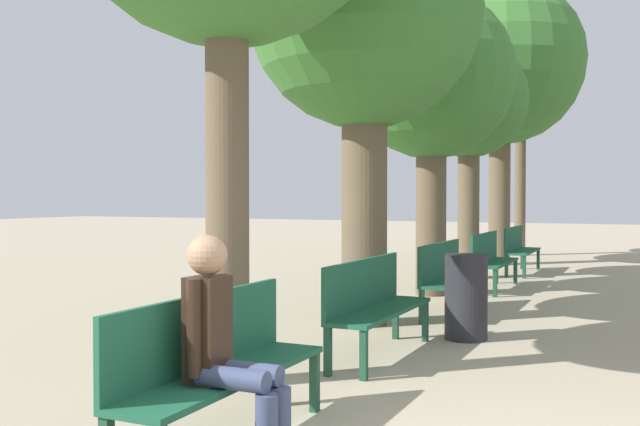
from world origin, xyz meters
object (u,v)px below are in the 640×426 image
object	(u,v)px
bench_row_1	(373,299)
tree_row_1	(365,18)
bench_row_2	(447,272)
tree_row_5	(521,86)
trash_bin	(466,297)
bench_row_3	(490,256)
tree_row_2	(431,80)
tree_row_3	(469,103)
bench_row_4	(519,246)
tree_row_4	(500,64)
person_seated	(225,343)
bench_row_0	(215,357)

from	to	relation	value
bench_row_1	tree_row_1	distance (m)	3.64
bench_row_2	bench_row_1	bearing A→B (deg)	-90.00
tree_row_5	trash_bin	world-z (taller)	tree_row_5
bench_row_1	bench_row_3	world-z (taller)	same
tree_row_2	tree_row_3	xyz separation A→B (m)	(-0.00, 2.53, -0.06)
tree_row_5	bench_row_3	bearing A→B (deg)	-84.33
bench_row_4	tree_row_4	world-z (taller)	tree_row_4
bench_row_3	tree_row_5	bearing A→B (deg)	95.67
trash_bin	tree_row_5	bearing A→B (deg)	96.65
person_seated	trash_bin	size ratio (longest dim) A/B	1.44
tree_row_1	trash_bin	distance (m)	3.57
bench_row_0	tree_row_5	size ratio (longest dim) A/B	0.33
bench_row_2	bench_row_0	bearing A→B (deg)	-90.00
tree_row_5	person_seated	distance (m)	16.34
tree_row_3	tree_row_4	distance (m)	3.28
bench_row_0	bench_row_3	distance (m)	8.33
tree_row_1	tree_row_5	xyz separation A→B (m)	(0.00, 11.23, 0.74)
tree_row_3	bench_row_0	bearing A→B (deg)	-85.78
person_seated	tree_row_5	bearing A→B (deg)	93.46
tree_row_2	person_seated	world-z (taller)	tree_row_2
tree_row_5	person_seated	xyz separation A→B (m)	(0.96, -15.87, -3.77)
tree_row_2	person_seated	distance (m)	8.04
tree_row_3	tree_row_4	world-z (taller)	tree_row_4
tree_row_5	person_seated	bearing A→B (deg)	-86.54
bench_row_0	tree_row_4	bearing A→B (deg)	93.23
bench_row_0	trash_bin	world-z (taller)	bench_row_0
bench_row_2	person_seated	distance (m)	5.81
trash_bin	bench_row_0	bearing A→B (deg)	-99.00
bench_row_2	tree_row_1	bearing A→B (deg)	-121.64
tree_row_1	person_seated	distance (m)	5.62
tree_row_2	trash_bin	xyz separation A→B (m)	(1.36, -3.27, -2.95)
trash_bin	bench_row_3	bearing A→B (deg)	98.29
bench_row_1	tree_row_2	distance (m)	5.37
tree_row_2	tree_row_5	xyz separation A→B (m)	(0.00, 8.35, 1.07)
bench_row_0	bench_row_2	size ratio (longest dim) A/B	1.00
tree_row_2	tree_row_3	size ratio (longest dim) A/B	1.05
bench_row_3	tree_row_1	size ratio (longest dim) A/B	0.36
bench_row_0	tree_row_2	bearing A→B (deg)	95.69
tree_row_4	person_seated	bearing A→B (deg)	-85.80
bench_row_2	bench_row_3	world-z (taller)	same
bench_row_0	bench_row_1	size ratio (longest dim) A/B	1.00
bench_row_2	bench_row_3	xyz separation A→B (m)	(0.00, 2.78, 0.00)
bench_row_2	bench_row_4	size ratio (longest dim) A/B	1.00
bench_row_3	bench_row_1	bearing A→B (deg)	-90.00
bench_row_1	trash_bin	xyz separation A→B (m)	(0.63, 1.21, -0.09)
bench_row_0	tree_row_3	distance (m)	10.21
tree_row_4	tree_row_1	bearing A→B (deg)	-90.00
bench_row_3	bench_row_4	distance (m)	2.78
tree_row_2	bench_row_3	bearing A→B (deg)	55.79
bench_row_3	trash_bin	bearing A→B (deg)	-81.71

